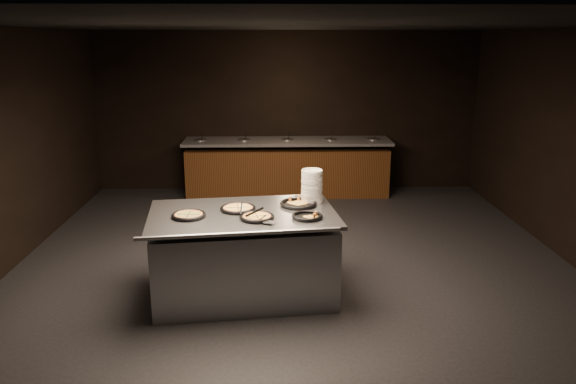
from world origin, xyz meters
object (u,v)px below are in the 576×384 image
at_px(pan_veggie_whole, 189,215).
at_px(pan_cheese_whole, 238,208).
at_px(plate_stack, 312,186).
at_px(serving_counter, 244,256).

relative_size(pan_veggie_whole, pan_cheese_whole, 0.93).
bearing_deg(plate_stack, serving_counter, -152.72).
bearing_deg(pan_cheese_whole, pan_veggie_whole, -155.46).
relative_size(serving_counter, plate_stack, 5.77).
height_order(plate_stack, pan_cheese_whole, plate_stack).
distance_m(plate_stack, pan_cheese_whole, 0.90).
distance_m(serving_counter, pan_veggie_whole, 0.78).
distance_m(serving_counter, pan_cheese_whole, 0.53).
relative_size(plate_stack, pan_veggie_whole, 1.02).
bearing_deg(pan_cheese_whole, plate_stack, 20.28).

